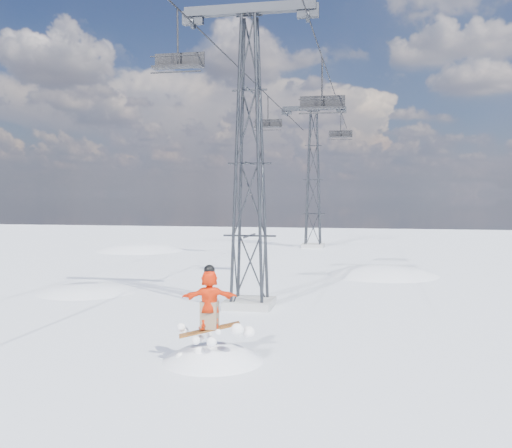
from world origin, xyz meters
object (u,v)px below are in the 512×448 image
(lift_tower_near, at_px, (249,164))
(lift_chair_near, at_px, (178,61))
(snowboarder_jump, at_px, (213,423))
(lift_tower_far, at_px, (313,180))

(lift_tower_near, relative_size, lift_chair_near, 5.00)
(lift_tower_near, height_order, snowboarder_jump, lift_tower_near)
(lift_tower_far, relative_size, lift_chair_near, 5.00)
(lift_tower_near, distance_m, lift_tower_far, 25.00)
(lift_chair_near, bearing_deg, lift_tower_far, 85.30)
(lift_tower_near, bearing_deg, lift_tower_far, 90.00)
(lift_chair_near, bearing_deg, lift_tower_near, 38.42)
(lift_tower_near, xyz_separation_m, snowboarder_jump, (0.52, -7.11, -7.12))
(lift_tower_near, xyz_separation_m, lift_chair_near, (-2.20, -1.74, 3.55))
(snowboarder_jump, height_order, lift_chair_near, lift_chair_near)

